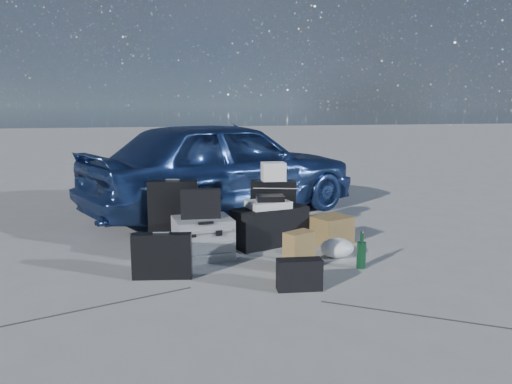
% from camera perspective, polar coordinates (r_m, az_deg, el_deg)
% --- Properties ---
extents(ground, '(60.00, 60.00, 0.00)m').
position_cam_1_polar(ground, '(4.37, 0.90, -9.13)').
color(ground, '#B0B0AB').
rests_on(ground, ground).
extents(car, '(4.00, 2.84, 1.27)m').
position_cam_1_polar(car, '(6.57, -3.66, 2.94)').
color(car, '#355391').
rests_on(car, ground).
extents(pelican_case, '(0.56, 0.47, 0.38)m').
position_cam_1_polar(pelican_case, '(4.75, -6.10, -5.21)').
color(pelican_case, gray).
rests_on(pelican_case, ground).
extents(laptop_bag, '(0.38, 0.13, 0.28)m').
position_cam_1_polar(laptop_bag, '(4.67, -6.35, -1.34)').
color(laptop_bag, black).
rests_on(laptop_bag, pelican_case).
extents(briefcase, '(0.50, 0.20, 0.38)m').
position_cam_1_polar(briefcase, '(4.24, -10.69, -7.21)').
color(briefcase, black).
rests_on(briefcase, ground).
extents(suitcase_left, '(0.53, 0.27, 0.66)m').
position_cam_1_polar(suitcase_left, '(5.25, -9.40, -2.27)').
color(suitcase_left, black).
rests_on(suitcase_left, ground).
extents(suitcase_right, '(0.53, 0.32, 0.60)m').
position_cam_1_polar(suitcase_right, '(5.58, 2.00, -1.74)').
color(suitcase_right, black).
rests_on(suitcase_right, ground).
extents(white_carton, '(0.27, 0.22, 0.20)m').
position_cam_1_polar(white_carton, '(5.52, 2.00, 2.35)').
color(white_carton, silver).
rests_on(white_carton, suitcase_right).
extents(duffel_bag, '(0.84, 0.56, 0.39)m').
position_cam_1_polar(duffel_bag, '(5.16, 1.57, -3.92)').
color(duffel_bag, black).
rests_on(duffel_bag, ground).
extents(flat_box_white, '(0.46, 0.38, 0.07)m').
position_cam_1_polar(flat_box_white, '(5.11, 1.40, -1.41)').
color(flat_box_white, silver).
rests_on(flat_box_white, duffel_bag).
extents(flat_box_black, '(0.30, 0.23, 0.06)m').
position_cam_1_polar(flat_box_black, '(5.10, 1.62, -0.70)').
color(flat_box_black, black).
rests_on(flat_box_black, flat_box_white).
extents(kraft_bag, '(0.30, 0.25, 0.34)m').
position_cam_1_polar(kraft_bag, '(4.39, 4.95, -6.73)').
color(kraft_bag, olive).
rests_on(kraft_bag, ground).
extents(cardboard_box, '(0.46, 0.44, 0.28)m').
position_cam_1_polar(cardboard_box, '(5.30, 8.55, -4.25)').
color(cardboard_box, olive).
rests_on(cardboard_box, ground).
extents(plastic_bag, '(0.34, 0.30, 0.18)m').
position_cam_1_polar(plastic_bag, '(4.82, 9.25, -6.32)').
color(plastic_bag, white).
rests_on(plastic_bag, ground).
extents(messenger_bag, '(0.37, 0.18, 0.25)m').
position_cam_1_polar(messenger_bag, '(3.95, 4.97, -9.38)').
color(messenger_bag, black).
rests_on(messenger_bag, ground).
extents(green_bottle, '(0.10, 0.10, 0.32)m').
position_cam_1_polar(green_bottle, '(4.52, 11.95, -6.56)').
color(green_bottle, '#0D321B').
rests_on(green_bottle, ground).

